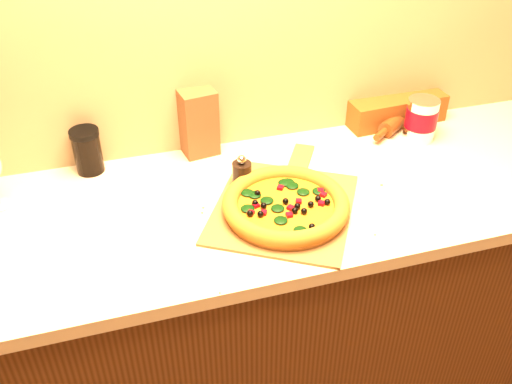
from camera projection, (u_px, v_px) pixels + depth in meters
name	position (u px, v px, depth m)	size (l,w,h in m)	color
cabinet	(257.00, 312.00, 1.90)	(2.80, 0.65, 0.86)	#41230E
countertop	(257.00, 204.00, 1.64)	(2.84, 0.68, 0.04)	beige
pizza_peel	(284.00, 205.00, 1.59)	(0.53, 0.59, 0.01)	brown
pizza	(286.00, 205.00, 1.55)	(0.35, 0.35, 0.05)	#B26F2C
pepper_grinder	(242.00, 174.00, 1.65)	(0.06, 0.06, 0.11)	black
rolling_pin	(403.00, 115.00, 1.98)	(0.33, 0.25, 0.05)	#50240D
coffee_canister	(421.00, 119.00, 1.86)	(0.10, 0.10, 0.14)	silver
bread_bag	(396.00, 110.00, 1.97)	(0.34, 0.11, 0.09)	brown
paper_bag	(199.00, 123.00, 1.77)	(0.11, 0.09, 0.21)	brown
dark_jar	(87.00, 151.00, 1.70)	(0.09, 0.09, 0.14)	black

